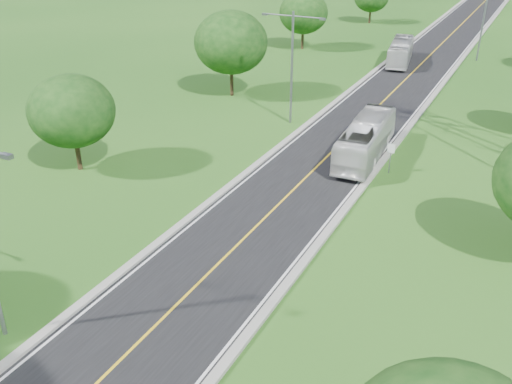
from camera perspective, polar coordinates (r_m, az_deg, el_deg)
ground at (r=65.39m, az=13.78°, el=9.91°), size 260.00×260.00×0.00m
road at (r=71.04m, az=15.02°, el=11.09°), size 8.00×150.00×0.06m
curb_left at (r=71.98m, az=11.68°, el=11.70°), size 0.50×150.00×0.22m
curb_right at (r=70.31m, az=18.43°, el=10.56°), size 0.50×150.00×0.22m
speed_limit_sign at (r=43.45m, az=13.32°, el=3.78°), size 0.55×0.09×2.40m
streetlight_mid_left at (r=51.85m, az=3.62°, el=13.17°), size 5.90×0.25×10.00m
streetlight_far_right at (r=80.61m, az=21.89°, el=16.22°), size 5.90×0.25×10.00m
tree_lb at (r=43.99m, az=-17.95°, el=7.72°), size 6.30×6.30×7.33m
tree_lc at (r=60.22m, az=-2.52°, el=14.72°), size 7.56×7.56×8.79m
tree_ld at (r=82.47m, az=4.77°, el=17.43°), size 6.72×6.72×7.82m
bus_outbound at (r=45.83m, az=10.92°, el=5.21°), size 3.30×11.12×3.06m
bus_inbound at (r=76.83m, az=14.25°, el=13.45°), size 4.09×10.73×2.92m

